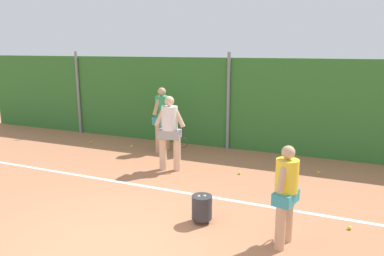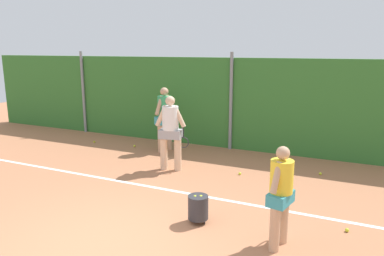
# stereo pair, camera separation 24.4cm
# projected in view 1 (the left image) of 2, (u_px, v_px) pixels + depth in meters

# --- Properties ---
(ground_plane) EXTENTS (29.94, 29.94, 0.00)m
(ground_plane) POSITION_uv_depth(u_px,v_px,m) (162.00, 202.00, 7.34)
(ground_plane) COLOR #B2704C
(hedge_fence_backdrop) EXTENTS (19.46, 0.25, 2.76)m
(hedge_fence_backdrop) POSITION_uv_depth(u_px,v_px,m) (230.00, 104.00, 11.11)
(hedge_fence_backdrop) COLOR #33702D
(hedge_fence_backdrop) RESTS_ON ground_plane
(fence_post_left) EXTENTS (0.10, 0.10, 2.93)m
(fence_post_left) POSITION_uv_depth(u_px,v_px,m) (78.00, 93.00, 13.07)
(fence_post_left) COLOR gray
(fence_post_left) RESTS_ON ground_plane
(fence_post_center) EXTENTS (0.10, 0.10, 2.93)m
(fence_post_center) POSITION_uv_depth(u_px,v_px,m) (228.00, 101.00, 10.93)
(fence_post_center) COLOR gray
(fence_post_center) RESTS_ON ground_plane
(court_baseline_paint) EXTENTS (14.22, 0.10, 0.01)m
(court_baseline_paint) POSITION_uv_depth(u_px,v_px,m) (175.00, 191.00, 7.88)
(court_baseline_paint) COLOR white
(court_baseline_paint) RESTS_ON ground_plane
(player_foreground_near) EXTENTS (0.37, 0.76, 1.62)m
(player_foreground_near) POSITION_uv_depth(u_px,v_px,m) (286.00, 191.00, 5.55)
(player_foreground_near) COLOR tan
(player_foreground_near) RESTS_ON ground_plane
(player_midcourt) EXTENTS (0.84, 0.42, 1.89)m
(player_midcourt) POSITION_uv_depth(u_px,v_px,m) (170.00, 129.00, 9.04)
(player_midcourt) COLOR beige
(player_midcourt) RESTS_ON ground_plane
(player_backcourt_far) EXTENTS (0.44, 0.79, 1.91)m
(player_backcourt_far) POSITION_uv_depth(u_px,v_px,m) (162.00, 116.00, 10.74)
(player_backcourt_far) COLOR tan
(player_backcourt_far) RESTS_ON ground_plane
(ball_hopper) EXTENTS (0.36, 0.36, 0.51)m
(ball_hopper) POSITION_uv_depth(u_px,v_px,m) (202.00, 207.00, 6.41)
(ball_hopper) COLOR #2D2D33
(ball_hopper) RESTS_ON ground_plane
(tennis_ball_0) EXTENTS (0.07, 0.07, 0.07)m
(tennis_ball_0) POSITION_uv_depth(u_px,v_px,m) (239.00, 173.00, 8.93)
(tennis_ball_0) COLOR #CCDB33
(tennis_ball_0) RESTS_ON ground_plane
(tennis_ball_1) EXTENTS (0.07, 0.07, 0.07)m
(tennis_ball_1) POSITION_uv_depth(u_px,v_px,m) (319.00, 172.00, 8.98)
(tennis_ball_1) COLOR #CCDB33
(tennis_ball_1) RESTS_ON ground_plane
(tennis_ball_2) EXTENTS (0.07, 0.07, 0.07)m
(tennis_ball_2) POSITION_uv_depth(u_px,v_px,m) (132.00, 146.00, 11.37)
(tennis_ball_2) COLOR #CCDB33
(tennis_ball_2) RESTS_ON ground_plane
(tennis_ball_3) EXTENTS (0.07, 0.07, 0.07)m
(tennis_ball_3) POSITION_uv_depth(u_px,v_px,m) (90.00, 143.00, 11.82)
(tennis_ball_3) COLOR #CCDB33
(tennis_ball_3) RESTS_ON ground_plane
(tennis_ball_5) EXTENTS (0.07, 0.07, 0.07)m
(tennis_ball_5) POSITION_uv_depth(u_px,v_px,m) (350.00, 228.00, 6.21)
(tennis_ball_5) COLOR #CCDB33
(tennis_ball_5) RESTS_ON ground_plane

